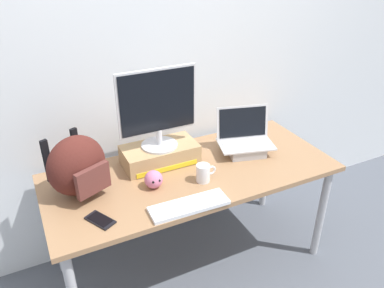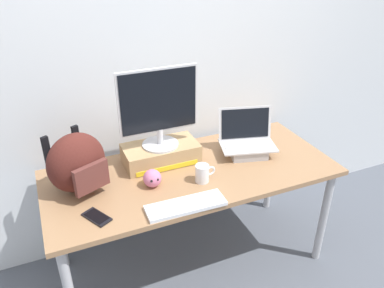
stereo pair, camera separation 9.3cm
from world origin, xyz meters
TOP-DOWN VIEW (x-y plane):
  - ground_plane at (0.00, 0.00)m, footprint 20.00×20.00m
  - back_wall at (0.00, 0.47)m, footprint 7.00×0.10m
  - desk at (0.00, 0.00)m, footprint 1.71×0.73m
  - toner_box_yellow at (-0.13, 0.17)m, footprint 0.45×0.24m
  - desktop_monitor at (-0.13, 0.17)m, footprint 0.47×0.22m
  - open_laptop at (0.40, 0.06)m, footprint 0.39×0.30m
  - external_keyboard at (-0.16, -0.30)m, footprint 0.42×0.15m
  - messenger_backpack at (-0.63, 0.08)m, footprint 0.39×0.35m
  - coffee_mug at (0.01, -0.12)m, footprint 0.12×0.08m
  - cell_phone at (-0.60, -0.21)m, footprint 0.14×0.17m
  - plush_toy at (-0.26, -0.06)m, footprint 0.10×0.10m

SIDE VIEW (x-z plane):
  - ground_plane at x=0.00m, z-range 0.00..0.00m
  - desk at x=0.00m, z-range 0.29..1.01m
  - cell_phone at x=-0.60m, z-range 0.72..0.73m
  - external_keyboard at x=-0.16m, z-range 0.72..0.75m
  - plush_toy at x=-0.26m, z-range 0.72..0.82m
  - coffee_mug at x=0.01m, z-range 0.72..0.83m
  - toner_box_yellow at x=-0.13m, z-range 0.72..0.84m
  - open_laptop at x=0.40m, z-range 0.64..0.92m
  - messenger_backpack at x=-0.63m, z-range 0.72..1.05m
  - desktop_monitor at x=-0.13m, z-range 0.85..1.32m
  - back_wall at x=0.00m, z-range 0.00..2.60m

